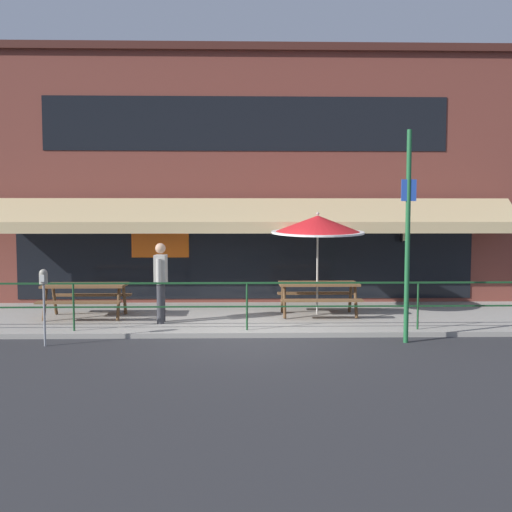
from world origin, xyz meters
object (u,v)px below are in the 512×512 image
object	(u,v)px
pedestrian_walking	(161,278)
parking_meter_near	(44,284)
picnic_table_left	(86,291)
picnic_table_centre	(318,289)
street_sign_pole	(408,234)
patio_umbrella_centre	(318,225)

from	to	relation	value
pedestrian_walking	parking_meter_near	bearing A→B (deg)	-137.49
picnic_table_left	picnic_table_centre	xyz separation A→B (m)	(5.26, 0.16, 0.00)
parking_meter_near	street_sign_pole	world-z (taller)	street_sign_pole
picnic_table_left	street_sign_pole	bearing A→B (deg)	-18.44
picnic_table_left	pedestrian_walking	xyz separation A→B (m)	(1.78, -0.63, 0.35)
picnic_table_left	street_sign_pole	xyz separation A→B (m)	(6.61, -2.20, 1.34)
picnic_table_left	street_sign_pole	size ratio (longest dim) A/B	0.45
picnic_table_centre	street_sign_pole	world-z (taller)	street_sign_pole
patio_umbrella_centre	parking_meter_near	world-z (taller)	patio_umbrella_centre
patio_umbrella_centre	picnic_table_centre	bearing A→B (deg)	-90.00
pedestrian_walking	parking_meter_near	size ratio (longest dim) A/B	1.20
pedestrian_walking	street_sign_pole	world-z (taller)	street_sign_pole
pedestrian_walking	parking_meter_near	distance (m)	2.56
picnic_table_centre	street_sign_pole	xyz separation A→B (m)	(1.35, -2.37, 1.34)
picnic_table_left	patio_umbrella_centre	size ratio (longest dim) A/B	0.76
picnic_table_centre	parking_meter_near	xyz separation A→B (m)	(-5.37, -2.52, 0.44)
picnic_table_centre	picnic_table_left	bearing A→B (deg)	-178.22
patio_umbrella_centre	pedestrian_walking	distance (m)	3.79
pedestrian_walking	picnic_table_centre	bearing A→B (deg)	12.77
picnic_table_left	patio_umbrella_centre	xyz separation A→B (m)	(5.26, 0.37, 1.47)
picnic_table_left	street_sign_pole	world-z (taller)	street_sign_pole
picnic_table_centre	patio_umbrella_centre	xyz separation A→B (m)	(0.00, 0.21, 1.47)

